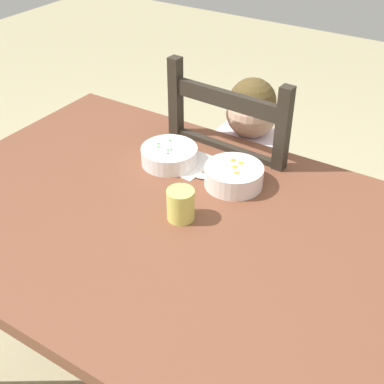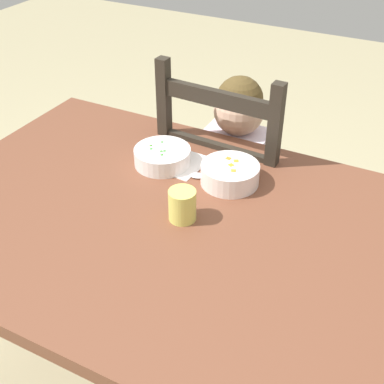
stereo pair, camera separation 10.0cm
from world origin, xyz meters
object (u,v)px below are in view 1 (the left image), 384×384
Objects in this scene: bowl_of_peas at (169,155)px; drinking_cup at (181,205)px; dining_chair at (241,204)px; dining_table at (201,257)px; spoon at (209,177)px; child_figure at (244,169)px; bowl_of_carrots at (234,175)px.

bowl_of_peas is 0.27m from drinking_cup.
dining_chair is at bearing 69.90° from bowl_of_peas.
dining_chair is at bearing 105.34° from dining_table.
child_figure is at bearing 96.61° from spoon.
spoon is (0.04, -0.30, 0.30)m from dining_chair.
bowl_of_carrots reaches higher than spoon.
drinking_cup is at bearing -49.24° from bowl_of_peas.
dining_chair is 0.45m from bowl_of_carrots.
drinking_cup is (0.18, -0.21, 0.02)m from bowl_of_peas.
bowl_of_carrots is at bearing 8.50° from spoon.
spoon is at bearing 99.75° from drinking_cup.
bowl_of_carrots is 0.21m from drinking_cup.
child_figure is at bearing -10.74° from dining_chair.
spoon is (0.04, -0.30, 0.15)m from child_figure.
child_figure is 11.05× the size of drinking_cup.
drinking_cup reaches higher than bowl_of_peas.
spoon is (-0.07, -0.01, -0.03)m from bowl_of_carrots.
dining_chair is at bearing 169.26° from child_figure.
dining_chair is 6.03× the size of bowl_of_peas.
bowl_of_carrots is at bearing 78.83° from drinking_cup.
child_figure is 0.36m from bowl_of_peas.
bowl_of_carrots is at bearing 97.28° from dining_table.
spoon is 1.61× the size of drinking_cup.
drinking_cup is (0.03, -0.20, 0.04)m from spoon.
child_figure reaches higher than bowl_of_peas.
spoon is at bearing -4.38° from bowl_of_peas.
child_figure is 0.34m from spoon.
spoon is at bearing -82.90° from dining_chair.
dining_chair is 6.15× the size of bowl_of_carrots.
spoon reaches higher than dining_table.
spoon is at bearing 116.23° from dining_table.
dining_chair is at bearing 111.02° from bowl_of_carrots.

